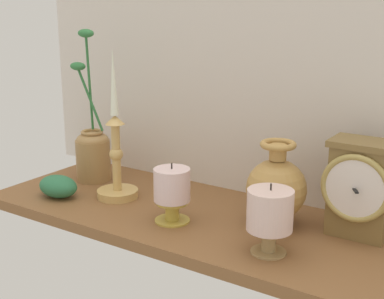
# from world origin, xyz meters

# --- Properties ---
(ground_plane) EXTENTS (1.00, 0.36, 0.02)m
(ground_plane) POSITION_xyz_m (0.00, 0.00, -0.01)
(ground_plane) COLOR brown
(back_wall) EXTENTS (1.20, 0.02, 0.65)m
(back_wall) POSITION_xyz_m (0.00, 0.18, 0.33)
(back_wall) COLOR silver
(back_wall) RESTS_ON ground_plane
(mantel_clock) EXTENTS (0.13, 0.11, 0.19)m
(mantel_clock) POSITION_xyz_m (0.29, 0.08, 0.10)
(mantel_clock) COLOR brown
(mantel_clock) RESTS_ON ground_plane
(candlestick_tall_left) EXTENTS (0.09, 0.09, 0.34)m
(candlestick_tall_left) POSITION_xyz_m (-0.23, -0.02, 0.09)
(candlestick_tall_left) COLOR tan
(candlestick_tall_left) RESTS_ON ground_plane
(brass_vase_bulbous) EXTENTS (0.12, 0.12, 0.17)m
(brass_vase_bulbous) POSITION_xyz_m (0.14, 0.04, 0.08)
(brass_vase_bulbous) COLOR #BB8D48
(brass_vase_bulbous) RESTS_ON ground_plane
(brass_vase_jar) EXTENTS (0.09, 0.09, 0.38)m
(brass_vase_jar) POSITION_xyz_m (-0.37, 0.05, 0.08)
(brass_vase_jar) COLOR #A47B47
(brass_vase_jar) RESTS_ON ground_plane
(pillar_candle_front) EXTENTS (0.08, 0.08, 0.13)m
(pillar_candle_front) POSITION_xyz_m (0.18, -0.08, 0.07)
(pillar_candle_front) COLOR tan
(pillar_candle_front) RESTS_ON ground_plane
(pillar_candle_near_clock) EXTENTS (0.07, 0.07, 0.12)m
(pillar_candle_near_clock) POSITION_xyz_m (-0.04, -0.06, 0.07)
(pillar_candle_near_clock) COLOR gold
(pillar_candle_near_clock) RESTS_ON ground_plane
(ivy_sprig) EXTENTS (0.10, 0.07, 0.05)m
(ivy_sprig) POSITION_xyz_m (-0.35, -0.09, 0.03)
(ivy_sprig) COLOR #2E6F47
(ivy_sprig) RESTS_ON ground_plane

